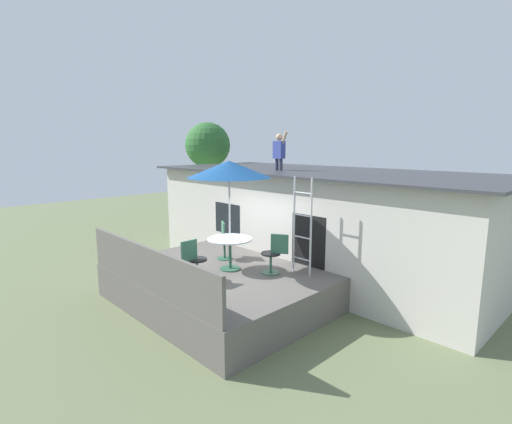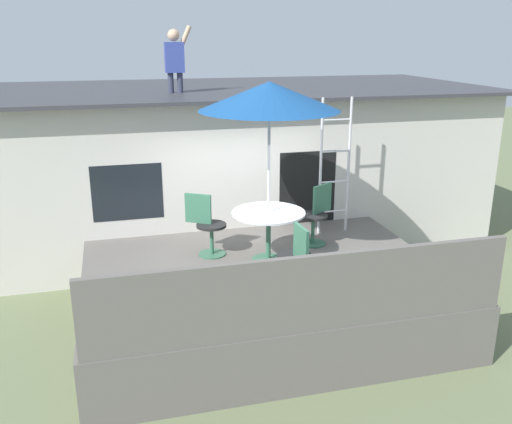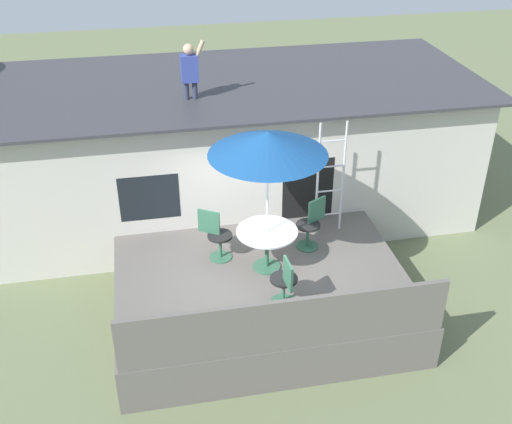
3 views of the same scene
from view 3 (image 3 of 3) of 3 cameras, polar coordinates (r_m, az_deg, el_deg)
The scene contains 11 objects.
ground_plane at distance 11.31m, azimuth 0.33°, elevation -8.67°, with size 40.00×40.00×0.00m, color #66704C.
house at distance 13.54m, azimuth -2.67°, elevation 5.83°, with size 10.50×4.50×2.96m.
deck at distance 11.06m, azimuth 0.33°, elevation -7.07°, with size 4.91×3.99×0.80m, color #605B56.
deck_railing at distance 9.06m, azimuth 2.82°, elevation -10.23°, with size 4.81×0.08×0.90m, color #605B56.
patio_table at distance 10.59m, azimuth 1.00°, elevation -2.45°, with size 1.04×1.04×0.74m.
patio_umbrella at distance 9.74m, azimuth 1.10°, elevation 6.25°, with size 1.90×1.90×2.54m.
step_ladder at distance 11.44m, azimuth 6.77°, elevation 3.02°, with size 0.52×0.04×2.20m.
person_figure at distance 11.93m, azimuth -6.02°, elevation 12.93°, with size 0.47×0.20×1.11m.
patio_chair_left at distance 10.94m, azimuth -3.65°, elevation -2.11°, with size 0.57×0.44×0.92m.
patio_chair_right at distance 11.28m, azimuth 5.02°, elevation -1.08°, with size 0.58×0.44×0.92m.
patio_chair_near at distance 9.83m, azimuth 2.67°, elevation -6.36°, with size 0.44×0.62×0.92m.
Camera 3 is at (-1.74, -8.56, 7.19)m, focal length 44.01 mm.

